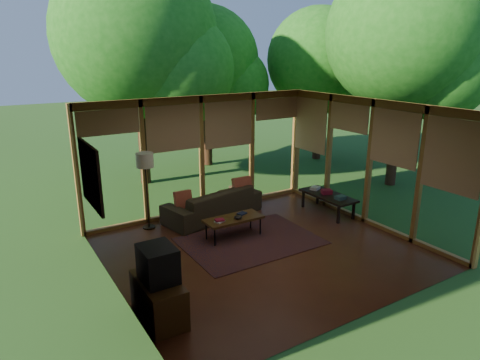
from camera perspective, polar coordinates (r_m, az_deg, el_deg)
floor at (r=8.26m, az=3.03°, el=-9.32°), size 5.50×5.50×0.00m
ceiling at (r=7.48m, az=3.35°, el=9.59°), size 5.50×5.50×0.00m
wall_left at (r=6.67m, az=-16.69°, el=-3.99°), size 0.04×5.00×2.70m
wall_front at (r=6.01m, az=16.96°, el=-6.33°), size 5.50×0.04×2.70m
window_wall_back at (r=9.84m, az=-5.14°, el=3.32°), size 5.50×0.12×2.70m
window_wall_right at (r=9.55m, az=16.89°, el=2.23°), size 0.12×5.00×2.70m
exterior_lawn at (r=19.02m, az=9.26°, el=5.55°), size 40.00×40.00×0.00m
tree_nw at (r=12.18m, az=-13.75°, el=18.19°), size 4.33×4.33×6.20m
tree_ne at (r=13.99m, az=-4.75°, el=15.52°), size 3.41×3.41×5.05m
tree_se at (r=12.32m, az=20.96°, el=17.84°), size 3.97×3.97×6.07m
tree_far at (r=14.85m, az=10.37°, el=15.50°), size 3.37×3.37×5.06m
rug at (r=8.61m, az=1.39°, el=-8.12°), size 2.62×1.86×0.01m
sofa at (r=9.71m, az=-3.63°, el=-3.10°), size 2.42×1.34×0.67m
pillow_left at (r=9.28m, az=-7.60°, el=-2.64°), size 0.38×0.20×0.39m
pillow_right at (r=9.94m, az=0.29°, el=-0.95°), size 0.45×0.24×0.47m
ct_book_lower at (r=8.42m, az=-2.75°, el=-5.53°), size 0.22×0.19×0.03m
ct_book_upper at (r=8.41m, az=-2.75°, el=-5.33°), size 0.20×0.17×0.03m
ct_book_side at (r=8.80m, az=0.27°, el=-4.48°), size 0.22×0.19×0.03m
ct_bowl at (r=8.56m, az=-0.23°, el=-4.97°), size 0.16×0.16×0.07m
media_cabinet at (r=6.32m, az=-10.78°, el=-15.37°), size 0.50×1.00×0.60m
television at (r=6.06m, az=-10.89°, el=-10.91°), size 0.45×0.55×0.50m
console_book_a at (r=9.82m, az=13.26°, el=-2.30°), size 0.22×0.16×0.08m
console_book_b at (r=10.12m, az=11.48°, el=-1.54°), size 0.27×0.24×0.10m
console_book_c at (r=10.41m, az=9.99°, el=-1.06°), size 0.29×0.25×0.06m
floor_lamp at (r=8.99m, az=-12.55°, el=2.03°), size 0.36×0.36×1.65m
coffee_table at (r=8.64m, az=-0.86°, el=-5.26°), size 1.20×0.50×0.43m
side_console at (r=10.12m, az=11.64°, el=-2.14°), size 0.60×1.40×0.46m
wall_painting at (r=7.92m, az=-19.28°, el=0.56°), size 0.06×1.35×1.15m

